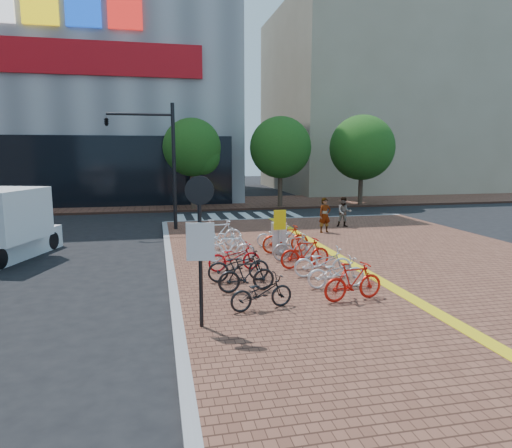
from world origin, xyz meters
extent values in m
plane|color=black|center=(0.00, 0.00, 0.00)|extent=(120.00, 120.00, 0.00)
cube|color=brown|center=(3.00, -5.00, 0.07)|extent=(14.00, 34.00, 0.15)
cube|color=yellow|center=(2.00, -5.00, 0.16)|extent=(0.40, 34.00, 0.01)
cube|color=gray|center=(-4.00, -5.00, 0.08)|extent=(0.25, 34.00, 0.15)
cube|color=gray|center=(3.00, 12.00, 0.08)|extent=(14.00, 0.25, 0.15)
cube|color=brown|center=(0.00, 21.00, 0.07)|extent=(70.00, 8.00, 0.15)
cube|color=gray|center=(-16.00, 32.00, 14.00)|extent=(36.00, 24.00, 28.00)
cube|color=gray|center=(18.00, 32.00, 9.00)|extent=(20.00, 18.00, 18.00)
cube|color=silver|center=(-3.00, 14.00, 0.01)|extent=(0.50, 4.00, 0.01)
cube|color=silver|center=(-2.00, 14.00, 0.01)|extent=(0.50, 4.00, 0.01)
cube|color=silver|center=(-1.00, 14.00, 0.01)|extent=(0.50, 4.00, 0.01)
cube|color=silver|center=(0.00, 14.00, 0.01)|extent=(0.50, 4.00, 0.01)
cube|color=silver|center=(1.00, 14.00, 0.01)|extent=(0.50, 4.00, 0.01)
cube|color=silver|center=(2.00, 14.00, 0.01)|extent=(0.50, 4.00, 0.01)
cube|color=silver|center=(3.00, 14.00, 0.01)|extent=(0.50, 4.00, 0.01)
cube|color=silver|center=(4.00, 14.00, 0.01)|extent=(0.50, 4.00, 0.01)
cylinder|color=#38281E|center=(-2.00, 17.50, 1.45)|extent=(0.32, 0.32, 2.60)
sphere|color=#194714|center=(-2.00, 17.50, 4.20)|extent=(3.80, 3.80, 3.80)
sphere|color=#194714|center=(-1.40, 17.20, 3.60)|extent=(2.40, 2.40, 2.40)
cylinder|color=#38281E|center=(4.00, 17.50, 1.45)|extent=(0.32, 0.32, 2.60)
sphere|color=#194714|center=(4.00, 17.50, 4.20)|extent=(4.20, 4.20, 4.20)
sphere|color=#194714|center=(4.60, 17.20, 3.60)|extent=(2.40, 2.40, 2.40)
cylinder|color=#38281E|center=(10.00, 17.50, 1.45)|extent=(0.32, 0.32, 2.60)
sphere|color=#194714|center=(10.00, 17.50, 4.20)|extent=(4.60, 4.60, 4.60)
sphere|color=#194714|center=(10.60, 17.20, 3.60)|extent=(2.40, 2.40, 2.40)
imported|color=black|center=(-1.98, -2.66, 0.57)|extent=(1.68, 0.87, 0.84)
imported|color=black|center=(-2.06, -1.22, 0.62)|extent=(1.61, 0.57, 0.95)
imported|color=black|center=(-2.09, -0.17, 0.63)|extent=(1.82, 0.64, 0.95)
imported|color=red|center=(-2.01, 1.05, 0.59)|extent=(1.73, 0.73, 0.89)
imported|color=white|center=(-1.99, 2.13, 0.66)|extent=(1.77, 0.75, 1.03)
imported|color=white|center=(-2.10, 3.34, 0.63)|extent=(1.89, 0.84, 0.96)
imported|color=silver|center=(-2.06, 4.54, 0.73)|extent=(1.99, 0.82, 1.16)
imported|color=red|center=(0.45, -2.51, 0.65)|extent=(1.70, 0.69, 1.00)
imported|color=white|center=(0.45, -1.39, 0.59)|extent=(1.68, 0.59, 0.88)
imported|color=silver|center=(0.47, -0.28, 0.61)|extent=(1.83, 0.85, 0.92)
imported|color=red|center=(0.29, 0.87, 0.66)|extent=(1.73, 0.61, 1.02)
imported|color=#A2A2A6|center=(0.27, 2.00, 0.63)|extent=(1.66, 0.67, 0.97)
imported|color=red|center=(0.29, 3.17, 0.69)|extent=(1.80, 0.52, 1.08)
imported|color=silver|center=(0.27, 4.46, 0.57)|extent=(1.64, 0.65, 0.85)
imported|color=gray|center=(3.31, 7.03, 0.96)|extent=(0.63, 0.45, 1.63)
imported|color=#4E5063|center=(4.84, 8.36, 0.90)|extent=(0.86, 0.74, 1.50)
cube|color=silver|center=(0.04, 3.20, 0.73)|extent=(0.57, 0.44, 1.16)
cylinder|color=#B7B7BC|center=(-0.01, 2.95, 0.96)|extent=(0.06, 0.06, 1.62)
cube|color=yellow|center=(-0.01, 2.90, 1.46)|extent=(0.45, 0.05, 0.72)
cylinder|color=black|center=(-3.50, -3.45, 1.77)|extent=(0.10, 0.10, 3.24)
cylinder|color=black|center=(-3.50, -3.52, 3.12)|extent=(0.60, 0.14, 0.60)
cube|color=silver|center=(-3.50, -3.52, 2.04)|extent=(0.59, 0.14, 0.81)
cylinder|color=black|center=(-3.50, 9.54, 3.17)|extent=(0.18, 0.18, 6.04)
cylinder|color=black|center=(-5.01, 9.54, 5.64)|extent=(3.02, 0.12, 0.12)
imported|color=black|center=(-6.52, 9.54, 5.33)|extent=(0.27, 1.25, 0.50)
cube|color=white|center=(-9.91, 5.26, 0.45)|extent=(3.28, 4.91, 0.91)
cube|color=white|center=(-9.49, 6.50, 1.56)|extent=(2.43, 2.43, 1.31)
cylinder|color=black|center=(-10.20, 7.06, 0.35)|extent=(0.44, 0.74, 0.70)
cylinder|color=black|center=(-8.58, 6.51, 0.35)|extent=(0.44, 0.74, 0.70)
camera|label=1|loc=(-4.36, -12.94, 3.91)|focal=32.00mm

